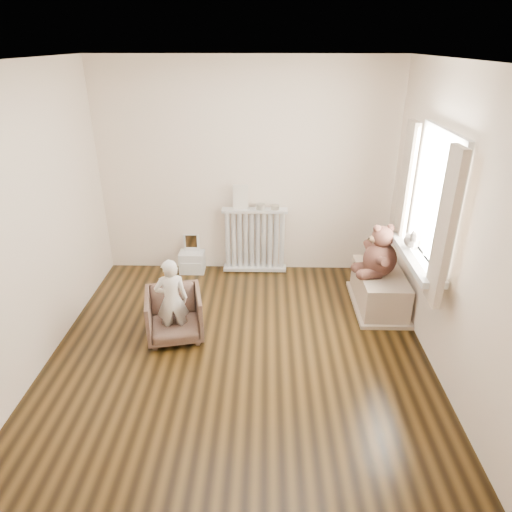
{
  "coord_description": "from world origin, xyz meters",
  "views": [
    {
      "loc": [
        0.25,
        -3.62,
        2.74
      ],
      "look_at": [
        0.15,
        0.45,
        0.8
      ],
      "focal_mm": 32.0,
      "sensor_mm": 36.0,
      "label": 1
    }
  ],
  "objects_px": {
    "teddy_bear": "(381,254)",
    "child": "(172,300)",
    "toy_vanity": "(192,252)",
    "armchair": "(174,315)",
    "plush_cat": "(412,239)",
    "toy_bench": "(379,290)",
    "radiator": "(255,244)"
  },
  "relations": [
    {
      "from": "child",
      "to": "teddy_bear",
      "type": "height_order",
      "value": "teddy_bear"
    },
    {
      "from": "toy_vanity",
      "to": "plush_cat",
      "type": "distance_m",
      "value": 2.75
    },
    {
      "from": "toy_vanity",
      "to": "armchair",
      "type": "distance_m",
      "value": 1.44
    },
    {
      "from": "toy_vanity",
      "to": "plush_cat",
      "type": "xyz_separation_m",
      "value": [
        2.36,
        -1.2,
        0.72
      ]
    },
    {
      "from": "toy_vanity",
      "to": "toy_bench",
      "type": "distance_m",
      "value": 2.36
    },
    {
      "from": "radiator",
      "to": "armchair",
      "type": "xyz_separation_m",
      "value": [
        -0.77,
        -1.47,
        -0.14
      ]
    },
    {
      "from": "radiator",
      "to": "plush_cat",
      "type": "relative_size",
      "value": 3.44
    },
    {
      "from": "armchair",
      "to": "teddy_bear",
      "type": "relative_size",
      "value": 0.97
    },
    {
      "from": "radiator",
      "to": "toy_bench",
      "type": "xyz_separation_m",
      "value": [
        1.42,
        -0.83,
        -0.19
      ]
    },
    {
      "from": "child",
      "to": "toy_bench",
      "type": "height_order",
      "value": "child"
    },
    {
      "from": "toy_vanity",
      "to": "teddy_bear",
      "type": "bearing_deg",
      "value": -20.97
    },
    {
      "from": "teddy_bear",
      "to": "child",
      "type": "bearing_deg",
      "value": -172.57
    },
    {
      "from": "child",
      "to": "plush_cat",
      "type": "bearing_deg",
      "value": 174.77
    },
    {
      "from": "radiator",
      "to": "teddy_bear",
      "type": "bearing_deg",
      "value": -32.3
    },
    {
      "from": "toy_bench",
      "to": "plush_cat",
      "type": "relative_size",
      "value": 3.63
    },
    {
      "from": "armchair",
      "to": "toy_bench",
      "type": "xyz_separation_m",
      "value": [
        2.18,
        0.64,
        -0.05
      ]
    },
    {
      "from": "radiator",
      "to": "toy_vanity",
      "type": "bearing_deg",
      "value": -177.88
    },
    {
      "from": "teddy_bear",
      "to": "armchair",
      "type": "bearing_deg",
      "value": -173.81
    },
    {
      "from": "toy_vanity",
      "to": "plush_cat",
      "type": "height_order",
      "value": "plush_cat"
    },
    {
      "from": "toy_vanity",
      "to": "armchair",
      "type": "height_order",
      "value": "toy_vanity"
    },
    {
      "from": "radiator",
      "to": "plush_cat",
      "type": "height_order",
      "value": "plush_cat"
    },
    {
      "from": "child",
      "to": "teddy_bear",
      "type": "xyz_separation_m",
      "value": [
        2.13,
        0.65,
        0.22
      ]
    },
    {
      "from": "child",
      "to": "toy_bench",
      "type": "distance_m",
      "value": 2.3
    },
    {
      "from": "toy_vanity",
      "to": "teddy_bear",
      "type": "height_order",
      "value": "teddy_bear"
    },
    {
      "from": "toy_bench",
      "to": "plush_cat",
      "type": "xyz_separation_m",
      "value": [
        0.14,
        -0.4,
        0.8
      ]
    },
    {
      "from": "toy_vanity",
      "to": "armchair",
      "type": "xyz_separation_m",
      "value": [
        0.04,
        -1.44,
        -0.02
      ]
    },
    {
      "from": "toy_bench",
      "to": "plush_cat",
      "type": "height_order",
      "value": "plush_cat"
    },
    {
      "from": "radiator",
      "to": "child",
      "type": "height_order",
      "value": "child"
    },
    {
      "from": "toy_bench",
      "to": "teddy_bear",
      "type": "distance_m",
      "value": 0.47
    },
    {
      "from": "toy_vanity",
      "to": "child",
      "type": "distance_m",
      "value": 1.5
    },
    {
      "from": "teddy_bear",
      "to": "plush_cat",
      "type": "bearing_deg",
      "value": -72.16
    },
    {
      "from": "toy_vanity",
      "to": "child",
      "type": "relative_size",
      "value": 0.57
    }
  ]
}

